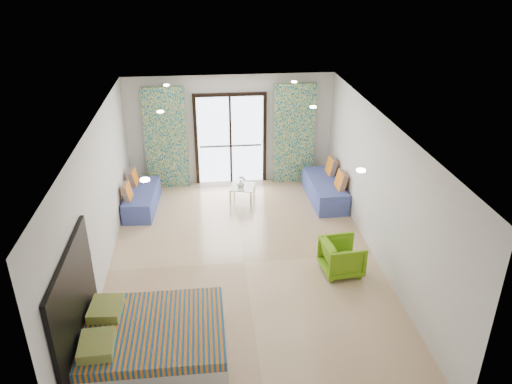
{
  "coord_description": "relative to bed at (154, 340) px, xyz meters",
  "views": [
    {
      "loc": [
        -0.62,
        -7.85,
        5.26
      ],
      "look_at": [
        0.29,
        0.63,
        1.15
      ],
      "focal_mm": 35.0,
      "sensor_mm": 36.0,
      "label": 1
    }
  ],
  "objects": [
    {
      "name": "downlight_d",
      "position": [
        2.88,
        3.26,
        2.39
      ],
      "size": [
        0.12,
        0.12,
        0.02
      ],
      "primitive_type": "cylinder",
      "color": "#FFE0B2",
      "rests_on": "ceiling"
    },
    {
      "name": "vase",
      "position": [
        1.62,
        4.81,
        0.17
      ],
      "size": [
        0.21,
        0.22,
        0.18
      ],
      "primitive_type": "imported",
      "rotation": [
        0.0,
        0.0,
        0.2
      ],
      "color": "white",
      "rests_on": "coffee_table"
    },
    {
      "name": "wall_front",
      "position": [
        1.48,
        -1.49,
        1.07
      ],
      "size": [
        5.0,
        0.01,
        2.7
      ],
      "primitive_type": null,
      "color": "silver",
      "rests_on": "ground"
    },
    {
      "name": "wall_right",
      "position": [
        3.98,
        2.26,
        1.07
      ],
      "size": [
        0.01,
        7.5,
        2.7
      ],
      "primitive_type": null,
      "color": "silver",
      "rests_on": "ground"
    },
    {
      "name": "curtain_left",
      "position": [
        -0.07,
        5.83,
        0.97
      ],
      "size": [
        1.0,
        0.1,
        2.5
      ],
      "primitive_type": "cube",
      "color": "silver",
      "rests_on": "floor"
    },
    {
      "name": "balcony_rail",
      "position": [
        1.48,
        5.99,
        0.67
      ],
      "size": [
        1.52,
        0.03,
        0.04
      ],
      "primitive_type": "cube",
      "color": "#595451",
      "rests_on": "balcony_door"
    },
    {
      "name": "curtain_right",
      "position": [
        3.03,
        5.83,
        0.97
      ],
      "size": [
        1.0,
        0.1,
        2.5
      ],
      "primitive_type": "cube",
      "color": "silver",
      "rests_on": "floor"
    },
    {
      "name": "downlight_e",
      "position": [
        0.08,
        5.26,
        2.39
      ],
      "size": [
        0.12,
        0.12,
        0.02
      ],
      "primitive_type": "cylinder",
      "color": "#FFE0B2",
      "rests_on": "ceiling"
    },
    {
      "name": "downlight_b",
      "position": [
        2.88,
        0.26,
        2.39
      ],
      "size": [
        0.12,
        0.12,
        0.02
      ],
      "primitive_type": "cylinder",
      "color": "#FFE0B2",
      "rests_on": "ceiling"
    },
    {
      "name": "floor",
      "position": [
        1.48,
        2.26,
        -0.28
      ],
      "size": [
        5.0,
        7.5,
        0.01
      ],
      "primitive_type": null,
      "color": "tan",
      "rests_on": "ground"
    },
    {
      "name": "bed",
      "position": [
        0.0,
        0.0,
        0.0
      ],
      "size": [
        1.97,
        1.61,
        0.68
      ],
      "color": "silver",
      "rests_on": "floor"
    },
    {
      "name": "armchair",
      "position": [
        3.2,
        1.77,
        0.07
      ],
      "size": [
        0.7,
        0.74,
        0.7
      ],
      "primitive_type": "imported",
      "rotation": [
        0.0,
        0.0,
        1.67
      ],
      "color": "#68A214",
      "rests_on": "floor"
    },
    {
      "name": "balcony_door",
      "position": [
        1.48,
        5.98,
        0.97
      ],
      "size": [
        1.76,
        0.08,
        2.28
      ],
      "color": "black",
      "rests_on": "floor"
    },
    {
      "name": "headboard",
      "position": [
        -0.98,
        0.0,
        0.77
      ],
      "size": [
        0.06,
        2.1,
        1.5
      ],
      "primitive_type": "cube",
      "color": "black",
      "rests_on": "floor"
    },
    {
      "name": "downlight_a",
      "position": [
        0.08,
        0.26,
        2.39
      ],
      "size": [
        0.12,
        0.12,
        0.02
      ],
      "primitive_type": "cylinder",
      "color": "#FFE0B2",
      "rests_on": "ceiling"
    },
    {
      "name": "daybed_left",
      "position": [
        -0.64,
        4.7,
        -0.04
      ],
      "size": [
        0.73,
        1.64,
        0.79
      ],
      "rotation": [
        0.0,
        0.0,
        -0.07
      ],
      "color": "#404D99",
      "rests_on": "floor"
    },
    {
      "name": "coffee_table",
      "position": [
        1.66,
        4.86,
        0.04
      ],
      "size": [
        0.67,
        0.67,
        0.63
      ],
      "rotation": [
        0.0,
        0.0,
        -0.25
      ],
      "color": "silver",
      "rests_on": "floor"
    },
    {
      "name": "ceiling",
      "position": [
        1.48,
        2.26,
        2.42
      ],
      "size": [
        5.0,
        7.5,
        0.01
      ],
      "primitive_type": null,
      "color": "silver",
      "rests_on": "ground"
    },
    {
      "name": "wall_left",
      "position": [
        -1.02,
        2.26,
        1.07
      ],
      "size": [
        0.01,
        7.5,
        2.7
      ],
      "primitive_type": null,
      "color": "silver",
      "rests_on": "ground"
    },
    {
      "name": "switch_plate",
      "position": [
        -0.99,
        1.25,
        0.77
      ],
      "size": [
        0.02,
        0.1,
        0.1
      ],
      "primitive_type": "cube",
      "color": "silver",
      "rests_on": "wall_left"
    },
    {
      "name": "downlight_f",
      "position": [
        2.88,
        5.26,
        2.39
      ],
      "size": [
        0.12,
        0.12,
        0.02
      ],
      "primitive_type": "cylinder",
      "color": "#FFE0B2",
      "rests_on": "ceiling"
    },
    {
      "name": "wall_back",
      "position": [
        1.48,
        6.01,
        1.07
      ],
      "size": [
        5.0,
        0.01,
        2.7
      ],
      "primitive_type": null,
      "color": "silver",
      "rests_on": "ground"
    },
    {
      "name": "downlight_c",
      "position": [
        0.08,
        3.26,
        2.39
      ],
      "size": [
        0.12,
        0.12,
        0.02
      ],
      "primitive_type": "cylinder",
      "color": "#FFE0B2",
      "rests_on": "ceiling"
    },
    {
      "name": "daybed_right",
      "position": [
        3.59,
        4.68,
        -0.01
      ],
      "size": [
        0.73,
        1.79,
        0.88
      ],
      "rotation": [
        0.0,
        0.0,
        0.02
      ],
      "color": "#404D99",
      "rests_on": "floor"
    }
  ]
}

